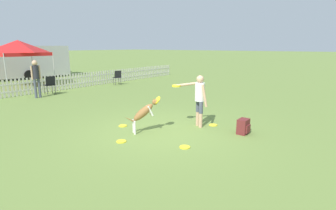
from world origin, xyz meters
The scene contains 14 objects.
ground_plane centered at (0.00, 0.00, 0.00)m, with size 240.00×240.00×0.00m, color olive.
handler_person centered at (0.99, -0.59, 0.96)m, with size 0.73×0.98×1.54m.
leaping_dog centered at (-0.39, 0.30, 0.60)m, with size 0.95×0.69×1.00m.
frisbee_near_handler centered at (-0.64, -1.22, 0.01)m, with size 0.26×0.26×0.02m.
frisbee_near_dog centered at (-1.30, 0.26, 0.01)m, with size 0.26×0.26×0.02m.
frisbee_midfield centered at (-0.37, 1.22, 0.01)m, with size 0.26×0.26×0.02m.
frisbee_far_scatter centered at (1.38, -0.90, 0.01)m, with size 0.26×0.26×0.02m.
backpack_on_grass centered at (1.19, -1.93, 0.21)m, with size 0.36×0.29×0.42m.
picket_fence centered at (0.00, 8.79, 0.42)m, with size 23.74×0.04×0.84m.
folding_chair_blue_left centered at (1.05, 7.95, 0.55)m, with size 0.50×0.52×0.92m.
folding_chair_center centered at (5.34, 7.85, 0.53)m, with size 0.55×0.57×0.89m.
canopy_tent_main centered at (1.52, 12.04, 2.25)m, with size 2.73×2.73×2.70m.
spectator_standing centered at (0.27, 7.65, 1.06)m, with size 0.41×0.27×1.73m.
equipment_trailer centered at (3.92, 15.86, 1.25)m, with size 5.86×2.79×2.37m.
Camera 1 is at (-5.52, -4.49, 2.37)m, focal length 28.00 mm.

